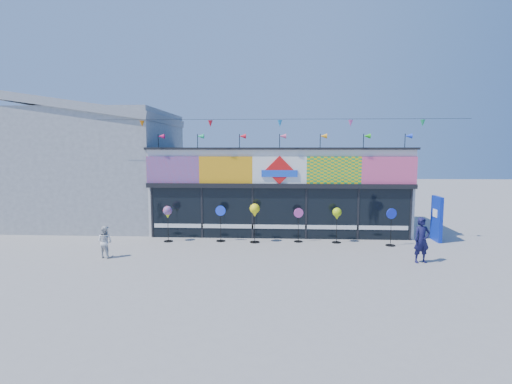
# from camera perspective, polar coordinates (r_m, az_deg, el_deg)

# --- Properties ---
(ground) EXTENTS (80.00, 80.00, 0.00)m
(ground) POSITION_cam_1_polar(r_m,az_deg,el_deg) (14.88, 3.38, -9.58)
(ground) COLOR gray
(ground) RESTS_ON ground
(kite_shop) EXTENTS (16.00, 5.70, 5.31)m
(kite_shop) POSITION_cam_1_polar(r_m,az_deg,el_deg) (20.36, 3.31, 0.57)
(kite_shop) COLOR silver
(kite_shop) RESTS_ON ground
(neighbour_building) EXTENTS (8.18, 7.20, 6.87)m
(neighbour_building) POSITION_cam_1_polar(r_m,az_deg,el_deg) (23.51, -21.91, 3.71)
(neighbour_building) COLOR #A4A6A9
(neighbour_building) RESTS_ON ground
(blue_sign) EXTENTS (0.18, 0.99, 1.98)m
(blue_sign) POSITION_cam_1_polar(r_m,az_deg,el_deg) (19.23, 24.41, -3.48)
(blue_sign) COLOR #0B25A5
(blue_sign) RESTS_ON ground
(spinner_0) EXTENTS (0.40, 0.40, 1.57)m
(spinner_0) POSITION_cam_1_polar(r_m,az_deg,el_deg) (17.76, -12.51, -2.97)
(spinner_0) COLOR black
(spinner_0) RESTS_ON ground
(spinner_1) EXTENTS (0.44, 0.40, 1.58)m
(spinner_1) POSITION_cam_1_polar(r_m,az_deg,el_deg) (17.54, -5.08, -4.36)
(spinner_1) COLOR black
(spinner_1) RESTS_ON ground
(spinner_2) EXTENTS (0.43, 0.43, 1.70)m
(spinner_2) POSITION_cam_1_polar(r_m,az_deg,el_deg) (17.16, -0.19, -2.79)
(spinner_2) COLOR black
(spinner_2) RESTS_ON ground
(spinner_3) EXTENTS (0.41, 0.38, 1.48)m
(spinner_3) POSITION_cam_1_polar(r_m,az_deg,el_deg) (17.47, 6.08, -4.58)
(spinner_3) COLOR black
(spinner_3) RESTS_ON ground
(spinner_4) EXTENTS (0.39, 0.39, 1.53)m
(spinner_4) POSITION_cam_1_polar(r_m,az_deg,el_deg) (17.48, 11.49, -3.20)
(spinner_4) COLOR black
(spinner_4) RESTS_ON ground
(spinner_5) EXTENTS (0.44, 0.40, 1.58)m
(spinner_5) POSITION_cam_1_polar(r_m,az_deg,el_deg) (17.60, 18.73, -4.63)
(spinner_5) COLOR black
(spinner_5) RESTS_ON ground
(adult_man) EXTENTS (0.67, 0.51, 1.63)m
(adult_man) POSITION_cam_1_polar(r_m,az_deg,el_deg) (15.42, 22.59, -6.36)
(adult_man) COLOR #121239
(adult_man) RESTS_ON ground
(child) EXTENTS (0.65, 0.48, 1.20)m
(child) POSITION_cam_1_polar(r_m,az_deg,el_deg) (15.98, -20.78, -6.65)
(child) COLOR silver
(child) RESTS_ON ground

